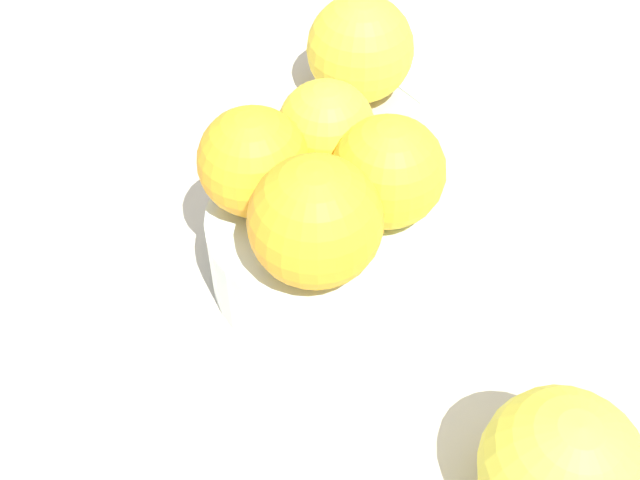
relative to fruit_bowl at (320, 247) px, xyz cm
name	(u,v)px	position (x,y,z in cm)	size (l,w,h in cm)	color
ground_plane	(320,283)	(0.00, 0.00, -3.64)	(110.00, 110.00, 2.00)	#BCB29E
fruit_bowl	(320,247)	(0.00, 0.00, 0.00)	(14.09, 14.09, 5.54)	silver
orange_in_bowl_0	(315,222)	(1.67, -3.72, 6.62)	(7.46, 7.46, 7.46)	#F9A823
orange_in_bowl_1	(326,128)	(-1.79, 4.20, 5.96)	(6.12, 6.12, 6.12)	yellow
orange_in_bowl_2	(388,172)	(3.38, 2.07, 6.26)	(6.74, 6.74, 6.74)	yellow
orange_in_bowl_3	(253,162)	(-4.01, -0.79, 6.23)	(6.67, 6.67, 6.67)	#F9A823
orange_loose_0	(360,49)	(-6.28, 18.69, 1.61)	(8.50, 8.50, 8.50)	yellow
orange_loose_1	(561,469)	(17.79, -8.49, 1.44)	(8.17, 8.17, 8.17)	yellow
folded_napkin	(427,40)	(-4.14, 28.25, -2.49)	(12.88, 12.88, 0.30)	silver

